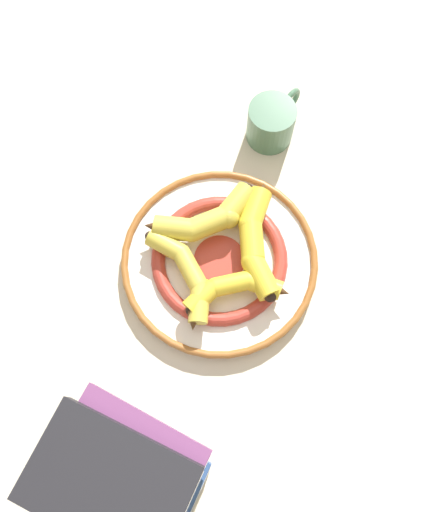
# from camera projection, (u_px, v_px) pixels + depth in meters

# --- Properties ---
(ground_plane) EXTENTS (2.80, 2.80, 0.00)m
(ground_plane) POSITION_uv_depth(u_px,v_px,m) (223.00, 244.00, 0.89)
(ground_plane) COLOR beige
(decorative_bowl) EXTENTS (0.34, 0.34, 0.03)m
(decorative_bowl) POSITION_uv_depth(u_px,v_px,m) (220.00, 260.00, 0.86)
(decorative_bowl) COLOR white
(decorative_bowl) RESTS_ON ground_plane
(banana_a) EXTENTS (0.10, 0.20, 0.04)m
(banana_a) POSITION_uv_depth(u_px,v_px,m) (255.00, 240.00, 0.83)
(banana_a) COLOR yellow
(banana_a) RESTS_ON decorative_bowl
(banana_b) EXTENTS (0.16, 0.10, 0.03)m
(banana_b) POSITION_uv_depth(u_px,v_px,m) (235.00, 288.00, 0.81)
(banana_b) COLOR yellow
(banana_b) RESTS_ON decorative_bowl
(banana_c) EXTENTS (0.14, 0.15, 0.03)m
(banana_c) POSITION_uv_depth(u_px,v_px,m) (185.00, 273.00, 0.82)
(banana_c) COLOR gold
(banana_c) RESTS_ON decorative_bowl
(banana_d) EXTENTS (0.17, 0.14, 0.04)m
(banana_d) POSITION_uv_depth(u_px,v_px,m) (204.00, 220.00, 0.84)
(banana_d) COLOR gold
(banana_d) RESTS_ON decorative_bowl
(book_stack) EXTENTS (0.23, 0.20, 0.14)m
(book_stack) POSITION_uv_depth(u_px,v_px,m) (123.00, 475.00, 0.70)
(book_stack) COLOR #2D4C84
(book_stack) RESTS_ON ground_plane
(coffee_mug) EXTENTS (0.09, 0.13, 0.08)m
(coffee_mug) POSITION_uv_depth(u_px,v_px,m) (272.00, 122.00, 0.92)
(coffee_mug) COLOR #477056
(coffee_mug) RESTS_ON ground_plane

